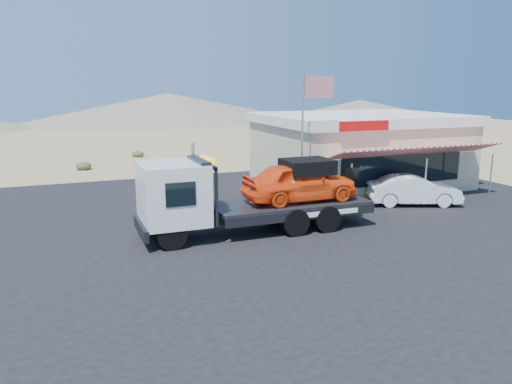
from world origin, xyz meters
The scene contains 7 objects.
ground centered at (0.00, 0.00, 0.00)m, with size 120.00×120.00×0.00m, color #937E53.
asphalt_lot centered at (2.00, 3.00, 0.01)m, with size 32.00×24.00×0.02m, color black.
tow_truck centered at (1.49, 2.34, 1.59)m, with size 8.83×2.62×2.95m.
white_sedan centered at (10.11, 3.57, 0.71)m, with size 1.47×4.21×1.39m, color silver.
jerky_store centered at (10.50, 8.97, 1.99)m, with size 10.40×9.97×3.90m.
flagpole centered at (4.93, 4.50, 3.76)m, with size 1.55×0.10×6.00m.
distant_hills centered at (-9.77, 55.14, 1.89)m, with size 126.00×48.00×4.20m.
Camera 1 is at (-5.12, -14.85, 5.59)m, focal length 35.00 mm.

